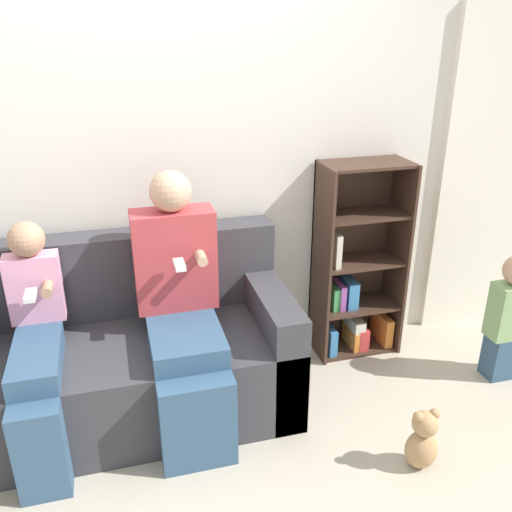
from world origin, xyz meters
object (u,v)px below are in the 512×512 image
Objects in this scene: couch at (128,358)px; toddler_standing at (509,315)px; bookshelf at (355,276)px; adult_seated at (182,303)px; teddy_bear at (423,441)px; child_seated at (36,349)px.

couch reaches higher than toddler_standing.
bookshelf reaches higher than toddler_standing.
adult_seated reaches higher than couch.
adult_seated is 1.22m from bookshelf.
couch is 1.46m from bookshelf.
bookshelf is (1.42, 0.28, 0.18)m from couch.
toddler_standing reaches higher than teddy_bear.
adult_seated reaches higher than bookshelf.
couch is 1.57× the size of child_seated.
toddler_standing is (1.86, -0.15, -0.27)m from adult_seated.
toddler_standing is 1.03m from teddy_bear.
child_seated reaches higher than teddy_bear.
teddy_bear is (-0.12, -1.08, -0.35)m from bookshelf.
bookshelf is 3.76× the size of teddy_bear.
adult_seated reaches higher than child_seated.
adult_seated reaches higher than teddy_bear.
child_seated is at bearing 159.86° from teddy_bear.
bookshelf is (1.83, 0.45, -0.06)m from child_seated.
child_seated is (-0.70, -0.05, -0.12)m from adult_seated.
adult_seated is at bearing -23.07° from couch.
bookshelf is at bearing 13.88° from child_seated.
couch is 1.32× the size of adult_seated.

